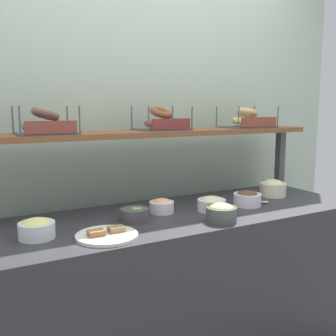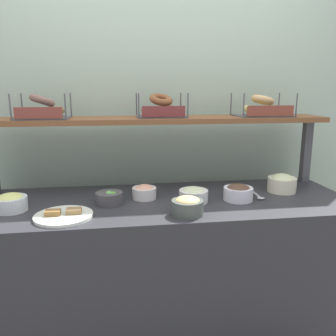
{
  "view_description": "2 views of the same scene",
  "coord_description": "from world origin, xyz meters",
  "views": [
    {
      "loc": [
        -1.08,
        -1.78,
        1.42
      ],
      "look_at": [
        -0.1,
        0.0,
        1.1
      ],
      "focal_mm": 42.27,
      "sensor_mm": 36.0,
      "label": 1
    },
    {
      "loc": [
        -0.24,
        -1.79,
        1.44
      ],
      "look_at": [
        0.03,
        0.07,
        1.01
      ],
      "focal_mm": 37.04,
      "sensor_mm": 36.0,
      "label": 2
    }
  ],
  "objects": [
    {
      "name": "bowl_veggie_mix",
      "position": [
        -0.3,
        -0.02,
        0.88
      ],
      "size": [
        0.14,
        0.14,
        0.07
      ],
      "color": "#4A4749",
      "rests_on": "deli_counter"
    },
    {
      "name": "bowl_hummus",
      "position": [
        0.08,
        -0.24,
        0.9
      ],
      "size": [
        0.15,
        0.15,
        0.09
      ],
      "color": "#4B534C",
      "rests_on": "deli_counter"
    },
    {
      "name": "upper_shelf",
      "position": [
        0.0,
        0.27,
        1.26
      ],
      "size": [
        2.0,
        0.32,
        0.03
      ],
      "primitive_type": "cube",
      "color": "brown",
      "rests_on": "shelf_riser_left"
    },
    {
      "name": "bagel_basket_cinnamon_raisin",
      "position": [
        0.01,
        0.28,
        1.33
      ],
      "size": [
        0.29,
        0.26,
        0.14
      ],
      "color": "#4C4C51",
      "rests_on": "upper_shelf"
    },
    {
      "name": "bowl_scallion_spread",
      "position": [
        0.15,
        -0.05,
        0.89
      ],
      "size": [
        0.16,
        0.16,
        0.08
      ],
      "color": "white",
      "rests_on": "deli_counter"
    },
    {
      "name": "shelf_riser_right",
      "position": [
        0.96,
        0.27,
        1.05
      ],
      "size": [
        0.05,
        0.05,
        0.4
      ],
      "primitive_type": "cube",
      "color": "#4C4C51",
      "rests_on": "deli_counter"
    },
    {
      "name": "bagel_basket_poppy",
      "position": [
        -0.66,
        0.25,
        1.33
      ],
      "size": [
        0.29,
        0.26,
        0.14
      ],
      "color": "#4C4C51",
      "rests_on": "upper_shelf"
    },
    {
      "name": "deli_counter",
      "position": [
        0.0,
        0.0,
        0.42
      ],
      "size": [
        2.04,
        0.7,
        0.85
      ],
      "primitive_type": "cube",
      "color": "#2D2D33",
      "rests_on": "ground_plane"
    },
    {
      "name": "bowl_lox_spread",
      "position": [
        -0.11,
        0.05,
        0.89
      ],
      "size": [
        0.13,
        0.13,
        0.08
      ],
      "color": "white",
      "rests_on": "deli_counter"
    },
    {
      "name": "bowl_potato_salad",
      "position": [
        0.71,
        0.06,
        0.9
      ],
      "size": [
        0.17,
        0.17,
        0.11
      ],
      "color": "#EFE7C3",
      "rests_on": "deli_counter"
    },
    {
      "name": "bagel_basket_plain",
      "position": [
        0.64,
        0.26,
        1.33
      ],
      "size": [
        0.33,
        0.25,
        0.14
      ],
      "color": "#4C4C51",
      "rests_on": "upper_shelf"
    },
    {
      "name": "ground_plane",
      "position": [
        0.0,
        0.0,
        0.0
      ],
      "size": [
        8.0,
        8.0,
        0.0
      ],
      "primitive_type": "plane",
      "color": "#595651"
    },
    {
      "name": "serving_plate_white",
      "position": [
        -0.51,
        -0.19,
        0.86
      ],
      "size": [
        0.27,
        0.27,
        0.04
      ],
      "color": "white",
      "rests_on": "deli_counter"
    },
    {
      "name": "bowl_chocolate_spread",
      "position": [
        0.4,
        -0.05,
        0.89
      ],
      "size": [
        0.16,
        0.16,
        0.09
      ],
      "color": "white",
      "rests_on": "deli_counter"
    },
    {
      "name": "back_wall",
      "position": [
        0.0,
        0.55,
        1.2
      ],
      "size": [
        3.24,
        0.06,
        2.4
      ],
      "primitive_type": "cube",
      "color": "#A7BEA7",
      "rests_on": "ground_plane"
    },
    {
      "name": "bowl_egg_salad",
      "position": [
        -0.78,
        -0.06,
        0.89
      ],
      "size": [
        0.16,
        0.16,
        0.09
      ],
      "color": "white",
      "rests_on": "deli_counter"
    },
    {
      "name": "serving_spoon_near_plate",
      "position": [
        0.53,
        -0.03,
        0.86
      ],
      "size": [
        0.04,
        0.18,
        0.01
      ],
      "color": "#B7B7BC",
      "rests_on": "deli_counter"
    }
  ]
}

